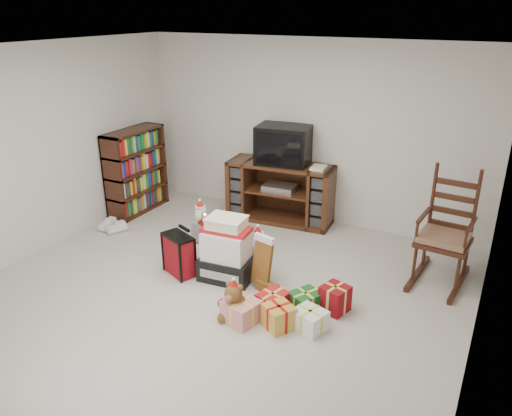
{
  "coord_description": "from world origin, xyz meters",
  "views": [
    {
      "loc": [
        2.53,
        -3.78,
        2.87
      ],
      "look_at": [
        0.2,
        0.6,
        0.85
      ],
      "focal_mm": 35.0,
      "sensor_mm": 36.0,
      "label": 1
    }
  ],
  "objects_px": {
    "bookshelf": "(136,173)",
    "santa_figurine": "(258,256)",
    "mrs_claus_figurine": "(201,227)",
    "sneaker_pair": "(112,227)",
    "teddy_bear": "(235,303)",
    "red_suitcase": "(179,255)",
    "tv_stand": "(280,192)",
    "rocking_chair": "(444,242)",
    "crt_television": "(284,145)",
    "gift_pile": "(227,253)",
    "gift_cluster": "(291,306)"
  },
  "relations": [
    {
      "from": "bookshelf",
      "to": "gift_pile",
      "type": "bearing_deg",
      "value": -26.53
    },
    {
      "from": "rocking_chair",
      "to": "gift_pile",
      "type": "xyz_separation_m",
      "value": [
        -2.11,
        -1.12,
        -0.14
      ]
    },
    {
      "from": "tv_stand",
      "to": "gift_pile",
      "type": "relative_size",
      "value": 2.09
    },
    {
      "from": "gift_pile",
      "to": "red_suitcase",
      "type": "bearing_deg",
      "value": -166.84
    },
    {
      "from": "red_suitcase",
      "to": "sneaker_pair",
      "type": "distance_m",
      "value": 1.63
    },
    {
      "from": "bookshelf",
      "to": "santa_figurine",
      "type": "relative_size",
      "value": 2.04
    },
    {
      "from": "rocking_chair",
      "to": "gift_cluster",
      "type": "height_order",
      "value": "rocking_chair"
    },
    {
      "from": "red_suitcase",
      "to": "crt_television",
      "type": "relative_size",
      "value": 0.73
    },
    {
      "from": "bookshelf",
      "to": "rocking_chair",
      "type": "relative_size",
      "value": 0.92
    },
    {
      "from": "bookshelf",
      "to": "crt_television",
      "type": "height_order",
      "value": "crt_television"
    },
    {
      "from": "teddy_bear",
      "to": "gift_cluster",
      "type": "relative_size",
      "value": 0.36
    },
    {
      "from": "tv_stand",
      "to": "red_suitcase",
      "type": "relative_size",
      "value": 2.67
    },
    {
      "from": "gift_cluster",
      "to": "teddy_bear",
      "type": "bearing_deg",
      "value": -149.68
    },
    {
      "from": "crt_television",
      "to": "bookshelf",
      "type": "bearing_deg",
      "value": -170.07
    },
    {
      "from": "tv_stand",
      "to": "sneaker_pair",
      "type": "distance_m",
      "value": 2.38
    },
    {
      "from": "crt_television",
      "to": "tv_stand",
      "type": "bearing_deg",
      "value": -130.57
    },
    {
      "from": "tv_stand",
      "to": "santa_figurine",
      "type": "xyz_separation_m",
      "value": [
        0.45,
        -1.53,
        -0.19
      ]
    },
    {
      "from": "bookshelf",
      "to": "gift_cluster",
      "type": "relative_size",
      "value": 1.12
    },
    {
      "from": "rocking_chair",
      "to": "tv_stand",
      "type": "bearing_deg",
      "value": 168.68
    },
    {
      "from": "tv_stand",
      "to": "bookshelf",
      "type": "relative_size",
      "value": 1.24
    },
    {
      "from": "red_suitcase",
      "to": "teddy_bear",
      "type": "distance_m",
      "value": 1.11
    },
    {
      "from": "bookshelf",
      "to": "teddy_bear",
      "type": "relative_size",
      "value": 3.1
    },
    {
      "from": "crt_television",
      "to": "sneaker_pair",
      "type": "bearing_deg",
      "value": -151.16
    },
    {
      "from": "teddy_bear",
      "to": "sneaker_pair",
      "type": "height_order",
      "value": "teddy_bear"
    },
    {
      "from": "red_suitcase",
      "to": "santa_figurine",
      "type": "bearing_deg",
      "value": 50.68
    },
    {
      "from": "tv_stand",
      "to": "crt_television",
      "type": "distance_m",
      "value": 0.68
    },
    {
      "from": "tv_stand",
      "to": "teddy_bear",
      "type": "height_order",
      "value": "tv_stand"
    },
    {
      "from": "tv_stand",
      "to": "crt_television",
      "type": "relative_size",
      "value": 1.95
    },
    {
      "from": "crt_television",
      "to": "mrs_claus_figurine",
      "type": "bearing_deg",
      "value": -125.25
    },
    {
      "from": "mrs_claus_figurine",
      "to": "red_suitcase",
      "type": "bearing_deg",
      "value": -73.5
    },
    {
      "from": "sneaker_pair",
      "to": "santa_figurine",
      "type": "bearing_deg",
      "value": 4.66
    },
    {
      "from": "tv_stand",
      "to": "santa_figurine",
      "type": "bearing_deg",
      "value": -79.2
    },
    {
      "from": "red_suitcase",
      "to": "gift_pile",
      "type": "bearing_deg",
      "value": 40.93
    },
    {
      "from": "rocking_chair",
      "to": "santa_figurine",
      "type": "distance_m",
      "value": 2.06
    },
    {
      "from": "bookshelf",
      "to": "mrs_claus_figurine",
      "type": "bearing_deg",
      "value": -18.8
    },
    {
      "from": "bookshelf",
      "to": "mrs_claus_figurine",
      "type": "height_order",
      "value": "bookshelf"
    },
    {
      "from": "sneaker_pair",
      "to": "tv_stand",
      "type": "bearing_deg",
      "value": 44.62
    },
    {
      "from": "red_suitcase",
      "to": "mrs_claus_figurine",
      "type": "xyz_separation_m",
      "value": [
        -0.24,
        0.8,
        -0.02
      ]
    },
    {
      "from": "crt_television",
      "to": "gift_cluster",
      "type": "bearing_deg",
      "value": -71.41
    },
    {
      "from": "rocking_chair",
      "to": "mrs_claus_figurine",
      "type": "relative_size",
      "value": 2.24
    },
    {
      "from": "red_suitcase",
      "to": "gift_cluster",
      "type": "distance_m",
      "value": 1.5
    },
    {
      "from": "bookshelf",
      "to": "mrs_claus_figurine",
      "type": "xyz_separation_m",
      "value": [
        1.46,
        -0.5,
        -0.36
      ]
    },
    {
      "from": "mrs_claus_figurine",
      "to": "crt_television",
      "type": "distance_m",
      "value": 1.59
    },
    {
      "from": "bookshelf",
      "to": "mrs_claus_figurine",
      "type": "relative_size",
      "value": 2.06
    },
    {
      "from": "red_suitcase",
      "to": "santa_figurine",
      "type": "distance_m",
      "value": 0.9
    },
    {
      "from": "red_suitcase",
      "to": "gift_cluster",
      "type": "bearing_deg",
      "value": 15.03
    },
    {
      "from": "santa_figurine",
      "to": "gift_cluster",
      "type": "xyz_separation_m",
      "value": [
        0.7,
        -0.61,
        -0.1
      ]
    },
    {
      "from": "mrs_claus_figurine",
      "to": "crt_television",
      "type": "height_order",
      "value": "crt_television"
    },
    {
      "from": "mrs_claus_figurine",
      "to": "sneaker_pair",
      "type": "height_order",
      "value": "mrs_claus_figurine"
    },
    {
      "from": "santa_figurine",
      "to": "rocking_chair",
      "type": "bearing_deg",
      "value": 25.04
    }
  ]
}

